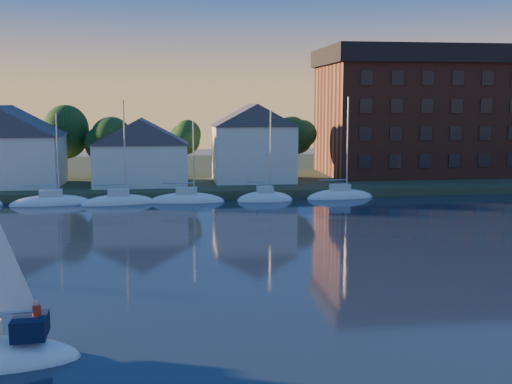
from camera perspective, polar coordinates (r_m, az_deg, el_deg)
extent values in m
cube|color=#374327|center=(97.24, -6.13, 1.46)|extent=(160.00, 50.00, 2.00)
cube|color=brown|center=(74.44, -5.66, -0.53)|extent=(120.00, 3.00, 1.00)
cube|color=white|center=(82.26, -21.37, 2.57)|extent=(13.00, 9.00, 6.00)
cube|color=white|center=(79.03, -10.18, 2.43)|extent=(11.00, 8.00, 5.00)
cube|color=white|center=(81.52, -0.24, 3.43)|extent=(10.00, 8.00, 7.00)
cube|color=brown|center=(93.97, 15.29, 6.20)|extent=(30.00, 16.00, 15.00)
cube|color=black|center=(94.14, 15.49, 11.49)|extent=(31.00, 17.00, 2.40)
cylinder|color=#372519|center=(86.41, -17.97, 2.13)|extent=(0.50, 0.50, 3.50)
sphere|color=#153413|center=(86.10, -18.10, 5.08)|extent=(5.40, 5.40, 5.40)
cylinder|color=#372519|center=(85.33, -12.68, 2.26)|extent=(0.50, 0.50, 3.50)
sphere|color=#153413|center=(85.01, -12.77, 5.24)|extent=(5.40, 5.40, 5.40)
cylinder|color=#372519|center=(84.99, -7.29, 2.37)|extent=(0.50, 0.50, 3.50)
sphere|color=#153413|center=(84.68, -7.35, 5.37)|extent=(5.40, 5.40, 5.40)
cylinder|color=#372519|center=(85.41, -1.91, 2.46)|extent=(0.50, 0.50, 3.50)
sphere|color=#153413|center=(85.09, -1.93, 5.44)|extent=(5.40, 5.40, 5.40)
cylinder|color=#372519|center=(86.56, 3.37, 2.52)|extent=(0.50, 0.50, 3.50)
sphere|color=#153413|center=(86.25, 3.39, 5.46)|extent=(5.40, 5.40, 5.40)
cylinder|color=#372519|center=(88.43, 8.47, 2.56)|extent=(0.50, 0.50, 3.50)
sphere|color=#153413|center=(88.12, 8.53, 5.44)|extent=(5.40, 5.40, 5.40)
cylinder|color=#372519|center=(90.96, 13.32, 2.58)|extent=(0.50, 0.50, 3.50)
sphere|color=#153413|center=(90.67, 13.41, 5.38)|extent=(5.40, 5.40, 5.40)
cylinder|color=#372519|center=(94.11, 17.88, 2.59)|extent=(0.50, 0.50, 3.50)
sphere|color=#153413|center=(93.82, 18.00, 5.29)|extent=(5.40, 5.40, 5.40)
ellipsoid|color=white|center=(72.72, -18.28, -1.10)|extent=(7.50, 2.40, 2.20)
cube|color=silver|center=(72.54, -18.32, -0.09)|extent=(2.10, 1.32, 0.70)
cylinder|color=#A5A8AD|center=(71.92, -17.90, 3.59)|extent=(0.16, 0.16, 10.00)
cylinder|color=#A5A8AD|center=(72.59, -18.99, 0.57)|extent=(3.15, 0.12, 0.12)
ellipsoid|color=white|center=(71.66, -11.98, -1.00)|extent=(7.50, 2.40, 2.20)
cube|color=silver|center=(71.47, -12.01, 0.03)|extent=(2.10, 1.32, 0.70)
cylinder|color=#A5A8AD|center=(70.93, -11.52, 3.76)|extent=(0.16, 0.16, 10.00)
cylinder|color=#A5A8AD|center=(71.43, -12.69, 0.69)|extent=(3.15, 0.12, 0.12)
ellipsoid|color=white|center=(71.48, -5.58, -0.88)|extent=(7.50, 2.40, 2.20)
cube|color=silver|center=(71.29, -5.59, 0.15)|extent=(2.10, 1.32, 0.70)
cylinder|color=#A5A8AD|center=(70.84, -5.03, 3.89)|extent=(0.16, 0.16, 10.00)
cylinder|color=#A5A8AD|center=(71.16, -6.26, 0.81)|extent=(3.15, 0.12, 0.12)
ellipsoid|color=white|center=(72.19, 0.78, -0.76)|extent=(7.50, 2.40, 2.20)
cube|color=silver|center=(72.01, 0.78, 0.26)|extent=(2.10, 1.32, 0.70)
cylinder|color=#A5A8AD|center=(71.64, 1.39, 3.96)|extent=(0.16, 0.16, 10.00)
cylinder|color=#A5A8AD|center=(71.78, 0.13, 0.92)|extent=(3.15, 0.12, 0.12)
ellipsoid|color=white|center=(73.77, 6.94, -0.63)|extent=(7.50, 2.40, 2.20)
cube|color=silver|center=(73.59, 6.96, 0.37)|extent=(2.10, 1.32, 0.70)
cylinder|color=#A5A8AD|center=(73.32, 7.59, 3.99)|extent=(0.16, 0.16, 10.00)
cylinder|color=#A5A8AD|center=(73.28, 6.34, 1.02)|extent=(3.15, 0.12, 0.12)
cube|color=black|center=(29.53, -19.44, -11.20)|extent=(1.49, 1.88, 0.90)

